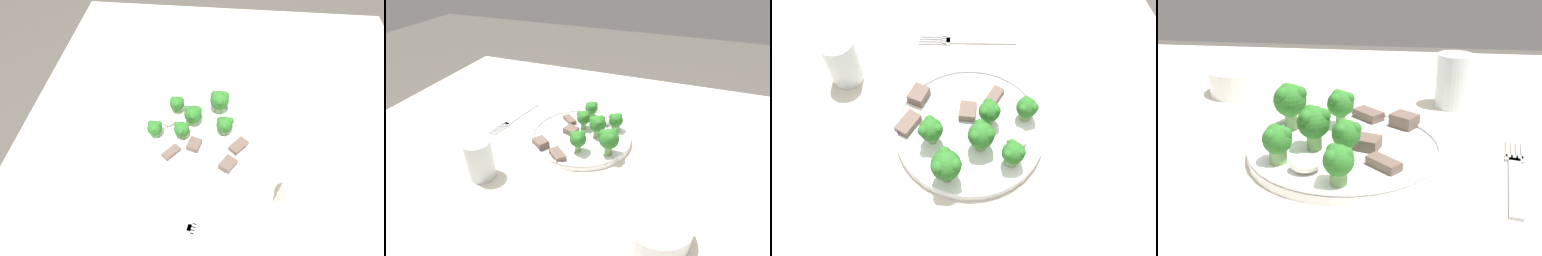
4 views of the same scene
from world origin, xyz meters
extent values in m
plane|color=#4C4742|center=(0.00, 0.00, 0.00)|extent=(8.00, 8.00, 0.00)
cube|color=beige|center=(0.00, 0.00, 0.75)|extent=(1.23, 1.07, 0.03)
cylinder|color=brown|center=(0.56, -0.48, 0.37)|extent=(0.06, 0.06, 0.74)
cylinder|color=brown|center=(0.56, 0.48, 0.37)|extent=(0.06, 0.06, 0.74)
cylinder|color=white|center=(-0.01, -0.08, 0.77)|extent=(0.26, 0.26, 0.01)
torus|color=white|center=(-0.01, -0.08, 0.78)|extent=(0.26, 0.26, 0.01)
cube|color=#B2B2B7|center=(0.21, -0.14, 0.77)|extent=(0.04, 0.15, 0.00)
cube|color=#B2B2B7|center=(0.22, -0.07, 0.77)|extent=(0.03, 0.02, 0.00)
cube|color=#B2B2B7|center=(0.24, -0.04, 0.77)|extent=(0.01, 0.06, 0.00)
cube|color=#B2B2B7|center=(0.23, -0.04, 0.77)|extent=(0.01, 0.06, 0.00)
cube|color=#B2B2B7|center=(0.22, -0.04, 0.77)|extent=(0.01, 0.06, 0.00)
cube|color=#B2B2B7|center=(0.22, -0.04, 0.77)|extent=(0.01, 0.06, 0.00)
cylinder|color=silver|center=(0.15, 0.13, 0.82)|extent=(0.06, 0.06, 0.09)
cylinder|color=silver|center=(0.15, 0.13, 0.80)|extent=(0.05, 0.05, 0.05)
cylinder|color=#709E56|center=(-0.09, -0.03, 0.79)|extent=(0.02, 0.02, 0.03)
sphere|color=#286B23|center=(-0.09, -0.03, 0.83)|extent=(0.05, 0.05, 0.05)
sphere|color=#286B23|center=(-0.08, -0.03, 0.84)|extent=(0.02, 0.02, 0.02)
sphere|color=#286B23|center=(-0.10, -0.02, 0.84)|extent=(0.02, 0.02, 0.02)
sphere|color=#286B23|center=(-0.10, -0.04, 0.84)|extent=(0.02, 0.02, 0.02)
cylinder|color=#709E56|center=(0.00, -0.12, 0.79)|extent=(0.02, 0.02, 0.02)
sphere|color=#286B23|center=(0.00, -0.12, 0.81)|extent=(0.04, 0.04, 0.04)
sphere|color=#286B23|center=(0.01, -0.12, 0.82)|extent=(0.02, 0.02, 0.02)
sphere|color=#286B23|center=(-0.01, -0.11, 0.82)|extent=(0.02, 0.02, 0.02)
sphere|color=#286B23|center=(-0.01, -0.13, 0.82)|extent=(0.02, 0.02, 0.02)
cylinder|color=#709E56|center=(-0.02, -0.01, 0.79)|extent=(0.01, 0.01, 0.02)
sphere|color=#286B23|center=(-0.02, -0.01, 0.82)|extent=(0.04, 0.04, 0.04)
sphere|color=#286B23|center=(-0.01, -0.01, 0.83)|extent=(0.02, 0.02, 0.02)
sphere|color=#286B23|center=(-0.03, 0.00, 0.83)|extent=(0.02, 0.02, 0.02)
sphere|color=#286B23|center=(-0.03, -0.02, 0.83)|extent=(0.02, 0.02, 0.02)
cylinder|color=#709E56|center=(-0.08, -0.14, 0.79)|extent=(0.02, 0.02, 0.02)
sphere|color=#286B23|center=(-0.08, -0.14, 0.81)|extent=(0.04, 0.04, 0.04)
sphere|color=#286B23|center=(-0.07, -0.14, 0.82)|extent=(0.02, 0.02, 0.02)
sphere|color=#286B23|center=(-0.09, -0.13, 0.82)|extent=(0.02, 0.02, 0.02)
sphere|color=#286B23|center=(-0.09, -0.15, 0.82)|extent=(0.02, 0.02, 0.02)
cylinder|color=#709E56|center=(-0.05, -0.09, 0.79)|extent=(0.02, 0.02, 0.02)
sphere|color=#286B23|center=(-0.05, -0.09, 0.82)|extent=(0.04, 0.04, 0.04)
sphere|color=#286B23|center=(-0.03, -0.09, 0.83)|extent=(0.02, 0.02, 0.02)
sphere|color=#286B23|center=(-0.05, -0.08, 0.83)|extent=(0.02, 0.02, 0.02)
sphere|color=#286B23|center=(-0.05, -0.10, 0.83)|extent=(0.02, 0.02, 0.02)
cylinder|color=#709E56|center=(0.00, -0.18, 0.79)|extent=(0.02, 0.02, 0.02)
sphere|color=#286B23|center=(0.00, -0.18, 0.81)|extent=(0.04, 0.04, 0.04)
sphere|color=#286B23|center=(0.01, -0.18, 0.82)|extent=(0.02, 0.02, 0.02)
sphere|color=#286B23|center=(-0.01, -0.17, 0.82)|extent=(0.02, 0.02, 0.02)
sphere|color=#286B23|center=(-0.01, -0.19, 0.82)|extent=(0.02, 0.02, 0.02)
cube|color=brown|center=(0.02, 0.02, 0.79)|extent=(0.05, 0.05, 0.01)
cube|color=brown|center=(0.02, -0.08, 0.79)|extent=(0.04, 0.04, 0.02)
cube|color=brown|center=(0.07, 0.00, 0.79)|extent=(0.05, 0.05, 0.02)
cube|color=brown|center=(0.05, -0.14, 0.79)|extent=(0.05, 0.04, 0.01)
ellipsoid|color=silver|center=(-0.04, -0.16, 0.79)|extent=(0.04, 0.03, 0.02)
camera|label=1|loc=(0.43, -0.05, 1.39)|focal=28.00mm
camera|label=2|loc=(-0.23, 0.53, 1.23)|focal=28.00mm
camera|label=3|loc=(-0.35, -0.01, 1.34)|focal=35.00mm
camera|label=4|loc=(0.07, -0.63, 1.04)|focal=42.00mm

